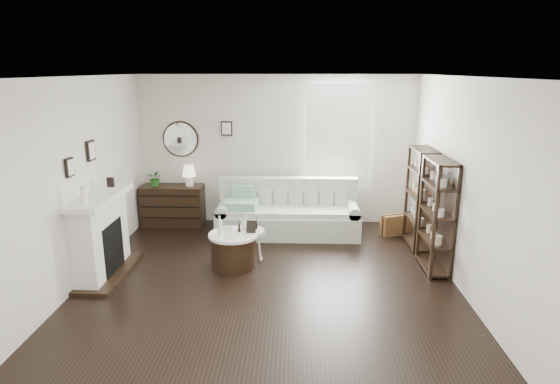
{
  "coord_description": "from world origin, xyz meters",
  "views": [
    {
      "loc": [
        0.36,
        -5.67,
        2.79
      ],
      "look_at": [
        0.13,
        0.8,
        1.08
      ],
      "focal_mm": 30.0,
      "sensor_mm": 36.0,
      "label": 1
    }
  ],
  "objects_px": {
    "sofa": "(288,216)",
    "drum_table": "(234,250)",
    "pedestal_table": "(251,233)",
    "dresser": "(173,205)"
  },
  "relations": [
    {
      "from": "sofa",
      "to": "drum_table",
      "type": "height_order",
      "value": "sofa"
    },
    {
      "from": "pedestal_table",
      "to": "drum_table",
      "type": "bearing_deg",
      "value": -147.79
    },
    {
      "from": "sofa",
      "to": "pedestal_table",
      "type": "distance_m",
      "value": 1.4
    },
    {
      "from": "drum_table",
      "to": "pedestal_table",
      "type": "distance_m",
      "value": 0.35
    },
    {
      "from": "pedestal_table",
      "to": "sofa",
      "type": "bearing_deg",
      "value": 67.91
    },
    {
      "from": "sofa",
      "to": "pedestal_table",
      "type": "relative_size",
      "value": 4.83
    },
    {
      "from": "dresser",
      "to": "sofa",
      "type": "bearing_deg",
      "value": -10.58
    },
    {
      "from": "drum_table",
      "to": "pedestal_table",
      "type": "xyz_separation_m",
      "value": [
        0.24,
        0.15,
        0.21
      ]
    },
    {
      "from": "dresser",
      "to": "drum_table",
      "type": "xyz_separation_m",
      "value": [
        1.36,
        -1.83,
        -0.12
      ]
    },
    {
      "from": "dresser",
      "to": "pedestal_table",
      "type": "bearing_deg",
      "value": -46.57
    }
  ]
}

